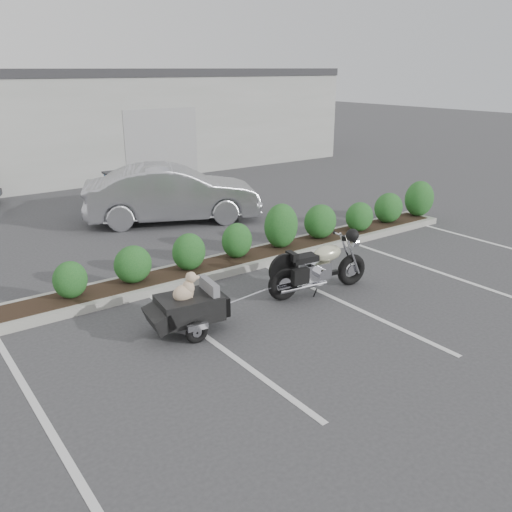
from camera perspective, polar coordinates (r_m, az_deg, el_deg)
ground at (r=9.64m, az=1.64°, el=-5.50°), size 90.00×90.00×0.00m
planter_kerb at (r=11.80m, az=-1.04°, el=-0.36°), size 12.00×1.00×0.15m
building at (r=24.59m, az=-24.01°, el=12.88°), size 26.00×10.00×4.00m
motorcycle at (r=10.18m, az=6.68°, el=-1.22°), size 2.17×0.82×1.25m
pet_trailer at (r=8.70m, az=-7.13°, el=-5.33°), size 1.75×0.99×1.03m
sedan at (r=15.05m, az=-8.78°, el=6.50°), size 4.96×3.37×1.55m
dumpster at (r=16.42m, az=-12.19°, el=6.70°), size 1.85×1.33×1.17m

